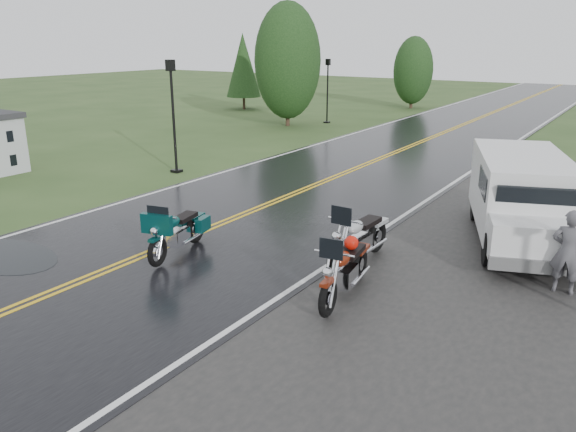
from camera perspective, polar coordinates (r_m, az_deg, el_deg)
The scene contains 12 objects.
ground at distance 13.04m, azimuth -15.34°, elevation -4.38°, with size 120.00×120.00×0.00m, color #2D471E.
road at distance 20.66m, azimuth 5.70°, elevation 4.30°, with size 8.00×100.00×0.04m, color black.
motorcycle_red at distance 9.79m, azimuth 4.10°, elevation -6.82°, with size 0.86×2.36×1.39m, color #631B0B, non-canonical shape.
motorcycle_teal at distance 12.21m, azimuth -13.21°, elevation -2.38°, with size 0.82×2.25×1.33m, color #043131, non-canonical shape.
motorcycle_silver at distance 11.37m, azimuth 5.06°, elevation -3.10°, with size 0.90×2.47×1.46m, color #A7ABAF, non-canonical shape.
van_white at distance 12.65m, azimuth 20.10°, elevation -0.37°, with size 2.04×5.44×2.14m, color silver, non-canonical shape.
person_at_van at distance 11.95m, azimuth 26.53°, elevation -3.41°, with size 0.61×0.40×1.66m, color #4F4E53.
lamp_post_near_left at distance 20.94m, azimuth -11.56°, elevation 9.84°, with size 0.35×0.35×4.09m, color black, non-canonical shape.
lamp_post_far_left at distance 33.35m, azimuth 4.03°, elevation 12.55°, with size 0.32×0.32×3.68m, color black, non-canonical shape.
tree_left_mid at distance 32.09m, azimuth -0.04°, elevation 14.24°, with size 3.68×3.68×5.75m, color #1E3D19, non-canonical shape.
tree_left_far at distance 41.55m, azimuth 12.55°, elevation 13.54°, with size 2.74×2.74×4.22m, color #1E3D19, non-canonical shape.
pine_left_far at distance 40.08m, azimuth -4.56°, elevation 14.32°, with size 2.40×2.40×5.01m, color #1E3D19, non-canonical shape.
Camera 1 is at (9.27, -7.86, 4.73)m, focal length 35.00 mm.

